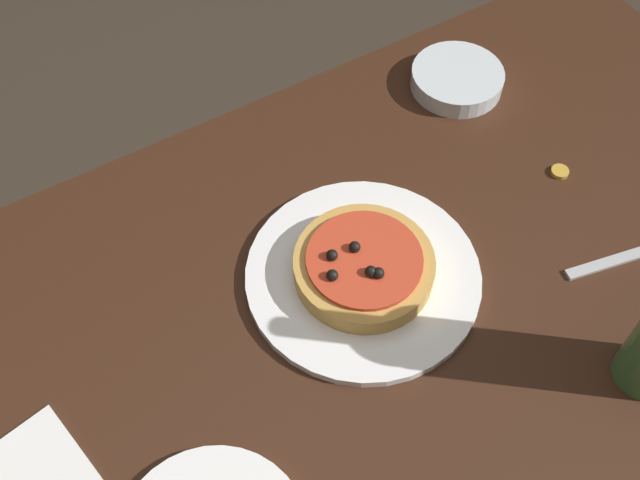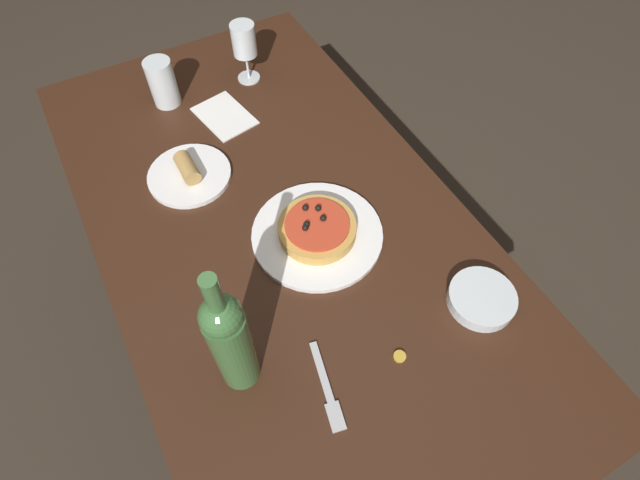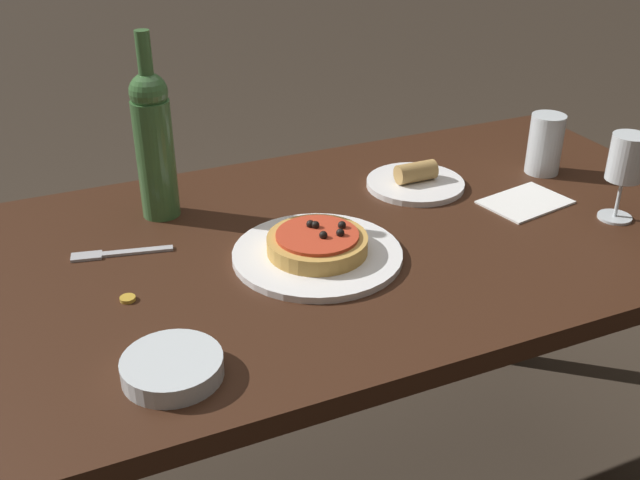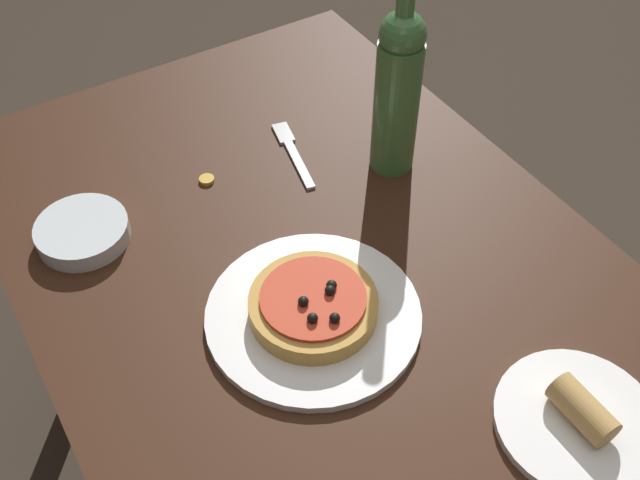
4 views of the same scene
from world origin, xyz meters
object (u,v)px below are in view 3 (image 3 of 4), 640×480
at_px(dinner_plate, 317,254).
at_px(side_plate, 415,181).
at_px(dining_table, 343,277).
at_px(wine_bottle, 154,141).
at_px(side_bowl, 172,367).
at_px(wine_glass, 626,161).
at_px(water_cup, 545,144).
at_px(fork, 115,253).
at_px(pizza, 317,243).
at_px(bottle_cap, 128,299).

distance_m(dinner_plate, side_plate, 0.35).
relative_size(dining_table, wine_bottle, 4.27).
bearing_deg(side_bowl, wine_glass, -172.17).
relative_size(water_cup, side_bowl, 0.93).
bearing_deg(side_bowl, dinner_plate, -145.11).
height_order(side_bowl, fork, side_bowl).
bearing_deg(pizza, bottle_cap, 0.47).
xyz_separation_m(wine_glass, side_plate, (0.27, -0.27, -0.10)).
relative_size(wine_glass, side_bowl, 1.22).
bearing_deg(fork, wine_bottle, -119.85).
height_order(wine_bottle, side_plate, wine_bottle).
relative_size(pizza, side_plate, 0.86).
xyz_separation_m(wine_bottle, fork, (0.11, 0.12, -0.14)).
bearing_deg(dining_table, wine_bottle, -37.95).
bearing_deg(pizza, fork, -25.48).
xyz_separation_m(water_cup, bottle_cap, (0.89, 0.14, -0.06)).
relative_size(dining_table, side_plate, 7.39).
xyz_separation_m(dining_table, bottle_cap, (0.39, 0.06, 0.09)).
xyz_separation_m(pizza, side_bowl, (0.30, 0.21, -0.01)).
distance_m(side_bowl, bottle_cap, 0.21).
bearing_deg(dining_table, side_plate, -149.57).
height_order(pizza, wine_bottle, wine_bottle).
xyz_separation_m(wine_glass, fork, (0.87, -0.24, -0.11)).
bearing_deg(dining_table, wine_glass, 163.58).
distance_m(pizza, wine_bottle, 0.35).
bearing_deg(pizza, side_bowl, 34.87).
bearing_deg(side_bowl, fork, -88.41).
bearing_deg(water_cup, dinner_plate, 13.64).
xyz_separation_m(water_cup, side_bowl, (0.88, 0.35, -0.05)).
relative_size(pizza, wine_glass, 1.03).
xyz_separation_m(fork, bottle_cap, (0.01, 0.15, 0.00)).
distance_m(wine_bottle, side_bowl, 0.50).
relative_size(side_bowl, side_plate, 0.68).
distance_m(dining_table, water_cup, 0.53).
relative_size(wine_glass, fork, 0.97).
bearing_deg(side_plate, dining_table, 30.43).
distance_m(wine_glass, wine_bottle, 0.84).
xyz_separation_m(water_cup, side_plate, (0.28, -0.04, -0.05)).
bearing_deg(pizza, dinner_plate, 10.54).
relative_size(water_cup, fork, 0.74).
bearing_deg(side_plate, bottle_cap, 16.85).
distance_m(pizza, wine_glass, 0.58).
bearing_deg(side_bowl, pizza, -145.13).
bearing_deg(side_plate, dinner_plate, 31.74).
relative_size(pizza, water_cup, 1.35).
distance_m(dining_table, wine_bottle, 0.42).
xyz_separation_m(side_bowl, bottle_cap, (0.02, -0.21, -0.01)).
bearing_deg(fork, water_cup, -168.29).
bearing_deg(side_bowl, dining_table, -145.02).
bearing_deg(side_bowl, wine_bottle, -101.73).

